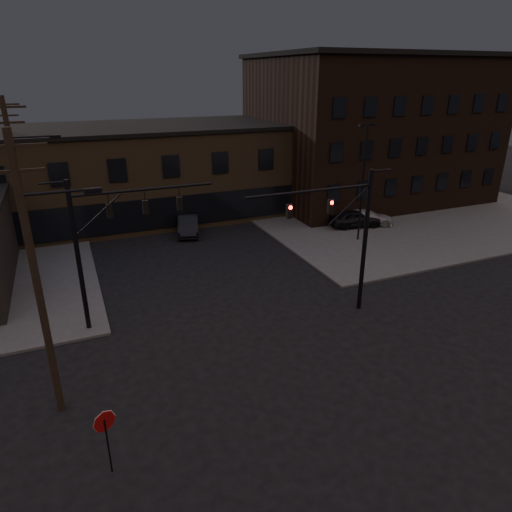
{
  "coord_description": "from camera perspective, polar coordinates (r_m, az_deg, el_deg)",
  "views": [
    {
      "loc": [
        -8.04,
        -14.64,
        12.55
      ],
      "look_at": [
        0.77,
        6.16,
        3.5
      ],
      "focal_mm": 32.0,
      "sensor_mm": 36.0,
      "label": 1
    }
  ],
  "objects": [
    {
      "name": "traffic_signal_far",
      "position": [
        23.89,
        -18.59,
        2.27
      ],
      "size": [
        7.12,
        0.24,
        8.0
      ],
      "color": "black",
      "rests_on": "ground"
    },
    {
      "name": "parked_car_lot_a",
      "position": [
        40.51,
        12.28,
        4.62
      ],
      "size": [
        4.7,
        2.61,
        1.51
      ],
      "primitive_type": "imported",
      "rotation": [
        0.0,
        0.0,
        1.38
      ],
      "color": "black",
      "rests_on": "sidewalk_ne"
    },
    {
      "name": "car_crossing",
      "position": [
        38.79,
        -8.49,
        3.93
      ],
      "size": [
        2.8,
        4.98,
        1.55
      ],
      "primitive_type": "imported",
      "rotation": [
        0.0,
        0.0,
        -0.26
      ],
      "color": "black",
      "rests_on": "ground"
    },
    {
      "name": "utility_pole_mid",
      "position": [
        29.44,
        -27.23,
        6.82
      ],
      "size": [
        3.7,
        0.28,
        11.5
      ],
      "color": "black",
      "rests_on": "ground"
    },
    {
      "name": "sidewalk_ne",
      "position": [
        48.99,
        15.94,
        6.24
      ],
      "size": [
        30.0,
        30.0,
        0.15
      ],
      "primitive_type": "cube",
      "color": "#474744",
      "rests_on": "ground"
    },
    {
      "name": "lot_light_a",
      "position": [
        36.22,
        13.3,
        10.06
      ],
      "size": [
        1.5,
        0.28,
        9.14
      ],
      "color": "black",
      "rests_on": "ground"
    },
    {
      "name": "utility_pole_near",
      "position": [
        17.98,
        -25.64,
        -2.25
      ],
      "size": [
        3.7,
        0.28,
        11.0
      ],
      "color": "black",
      "rests_on": "ground"
    },
    {
      "name": "ground",
      "position": [
        20.89,
        4.82,
        -15.18
      ],
      "size": [
        140.0,
        140.0,
        0.0
      ],
      "primitive_type": "plane",
      "color": "black",
      "rests_on": "ground"
    },
    {
      "name": "lot_light_b",
      "position": [
        43.72,
        15.98,
        11.75
      ],
      "size": [
        1.5,
        0.28,
        9.14
      ],
      "color": "black",
      "rests_on": "ground"
    },
    {
      "name": "building_right",
      "position": [
        50.84,
        13.92,
        14.96
      ],
      "size": [
        22.0,
        16.0,
        14.0
      ],
      "primitive_type": "cube",
      "color": "black",
      "rests_on": "ground"
    },
    {
      "name": "stop_sign",
      "position": [
        16.57,
        -18.31,
        -19.75
      ],
      "size": [
        0.72,
        0.33,
        2.48
      ],
      "color": "black",
      "rests_on": "ground"
    },
    {
      "name": "utility_pole_far",
      "position": [
        41.34,
        -27.87,
        9.94
      ],
      "size": [
        2.2,
        0.28,
        11.0
      ],
      "color": "black",
      "rests_on": "ground"
    },
    {
      "name": "traffic_signal_near",
      "position": [
        24.57,
        11.46,
        3.33
      ],
      "size": [
        7.12,
        0.24,
        8.0
      ],
      "color": "black",
      "rests_on": "ground"
    },
    {
      "name": "parked_car_lot_b",
      "position": [
        41.37,
        13.76,
        4.7
      ],
      "size": [
        4.85,
        3.48,
        1.3
      ],
      "primitive_type": "imported",
      "rotation": [
        0.0,
        0.0,
        1.16
      ],
      "color": "#ABABAD",
      "rests_on": "sidewalk_ne"
    },
    {
      "name": "building_row",
      "position": [
        44.22,
        -12.24,
        10.2
      ],
      "size": [
        40.0,
        12.0,
        8.0
      ],
      "primitive_type": "cube",
      "color": "brown",
      "rests_on": "ground"
    }
  ]
}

